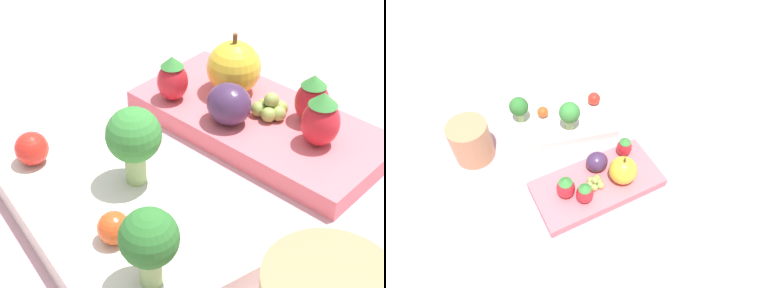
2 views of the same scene
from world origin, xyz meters
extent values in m
plane|color=#C6939E|center=(0.00, 0.00, 0.00)|extent=(4.00, 4.00, 0.00)
cube|color=silver|center=(-0.01, 0.09, 0.01)|extent=(0.23, 0.15, 0.02)
cube|color=#DB6670|center=(0.00, -0.08, 0.01)|extent=(0.24, 0.13, 0.02)
cylinder|color=#93B770|center=(-0.09, 0.11, 0.03)|extent=(0.01, 0.01, 0.02)
sphere|color=#2D702D|center=(-0.09, 0.11, 0.06)|extent=(0.04, 0.04, 0.04)
cylinder|color=#93B770|center=(0.00, 0.06, 0.03)|extent=(0.02, 0.02, 0.03)
sphere|color=#388438|center=(0.00, 0.06, 0.06)|extent=(0.04, 0.04, 0.04)
sphere|color=#DB4C1E|center=(-0.04, 0.11, 0.03)|extent=(0.02, 0.02, 0.02)
sphere|color=red|center=(0.07, 0.10, 0.03)|extent=(0.03, 0.03, 0.03)
sphere|color=gold|center=(0.04, -0.09, 0.04)|extent=(0.05, 0.05, 0.05)
cylinder|color=brown|center=(0.04, -0.09, 0.07)|extent=(0.00, 0.00, 0.01)
ellipsoid|color=red|center=(0.07, -0.04, 0.04)|extent=(0.03, 0.03, 0.04)
cone|color=#388438|center=(0.07, -0.04, 0.06)|extent=(0.02, 0.02, 0.01)
ellipsoid|color=red|center=(-0.06, -0.09, 0.04)|extent=(0.03, 0.03, 0.04)
cone|color=#388438|center=(-0.06, -0.09, 0.06)|extent=(0.02, 0.02, 0.01)
ellipsoid|color=red|center=(-0.04, -0.11, 0.04)|extent=(0.03, 0.03, 0.04)
cone|color=#388438|center=(-0.04, -0.11, 0.06)|extent=(0.02, 0.02, 0.01)
ellipsoid|color=#42284C|center=(0.01, -0.05, 0.04)|extent=(0.04, 0.04, 0.04)
sphere|color=#8EA84C|center=(0.00, -0.09, 0.03)|extent=(0.01, 0.01, 0.01)
sphere|color=#8EA84C|center=(0.00, -0.08, 0.03)|extent=(0.01, 0.01, 0.01)
sphere|color=#8EA84C|center=(-0.01, -0.08, 0.03)|extent=(0.01, 0.01, 0.01)
sphere|color=#8EA84C|center=(-0.02, -0.09, 0.03)|extent=(0.01, 0.01, 0.01)
sphere|color=#8EA84C|center=(-0.01, -0.09, 0.03)|extent=(0.01, 0.01, 0.01)
sphere|color=#8EA84C|center=(0.00, -0.09, 0.03)|extent=(0.01, 0.01, 0.01)
sphere|color=#8EA84C|center=(-0.01, -0.09, 0.03)|extent=(0.01, 0.01, 0.01)
camera|label=1|loc=(-0.31, 0.28, 0.33)|focal=60.00mm
camera|label=2|loc=(-0.16, -0.38, 0.54)|focal=32.00mm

